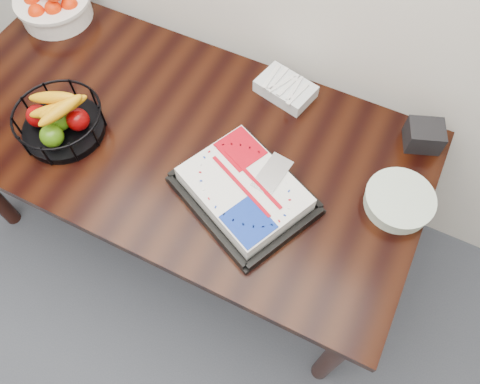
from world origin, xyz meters
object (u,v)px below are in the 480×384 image
at_px(tangerine_bowl, 52,0).
at_px(napkin_box, 424,136).
at_px(table, 177,148).
at_px(plate_stack, 399,201).
at_px(fruit_basket, 59,120).
at_px(cake_tray, 244,191).

relative_size(tangerine_bowl, napkin_box, 2.55).
xyz_separation_m(table, plate_stack, (0.80, 0.07, 0.11)).
height_order(table, fruit_basket, fruit_basket).
distance_m(tangerine_bowl, napkin_box, 1.54).
relative_size(table, plate_stack, 7.97).
bearing_deg(cake_tray, table, 160.35).
bearing_deg(napkin_box, plate_stack, -90.34).
xyz_separation_m(tangerine_bowl, plate_stack, (1.54, -0.24, -0.06)).
distance_m(table, fruit_basket, 0.42).
height_order(fruit_basket, plate_stack, fruit_basket).
distance_m(table, plate_stack, 0.81).
relative_size(cake_tray, plate_stack, 2.34).
relative_size(table, napkin_box, 14.91).
distance_m(table, tangerine_bowl, 0.82).
bearing_deg(fruit_basket, tangerine_bowl, 129.06).
distance_m(cake_tray, tangerine_bowl, 1.16).
bearing_deg(fruit_basket, plate_stack, 11.50).
xyz_separation_m(fruit_basket, napkin_box, (1.16, 0.51, -0.02)).
height_order(tangerine_bowl, fruit_basket, tangerine_bowl).
height_order(cake_tray, plate_stack, cake_tray).
bearing_deg(table, cake_tray, -19.65).
relative_size(plate_stack, napkin_box, 1.87).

